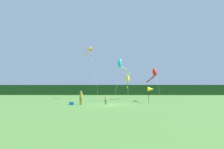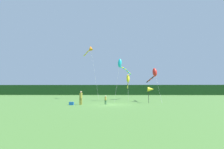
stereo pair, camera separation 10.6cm
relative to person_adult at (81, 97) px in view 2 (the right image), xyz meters
name	(u,v)px [view 2 (the right image)]	position (x,y,z in m)	size (l,w,h in m)	color
ground_plane	(111,105)	(3.97, 0.27, -1.00)	(120.00, 120.00, 0.00)	#477533
distant_treeline	(114,90)	(3.97, 45.27, 1.09)	(108.00, 3.49, 4.18)	#193D19
person_adult	(81,97)	(0.00, 0.00, 0.00)	(0.39, 0.39, 1.78)	olive
person_child	(106,100)	(3.22, 0.62, -0.35)	(0.25, 0.25, 1.16)	#3F724C
cooler_box	(71,103)	(-1.12, -0.37, -0.80)	(0.56, 0.39, 0.39)	#1959B2
banner_flag_pole	(151,89)	(9.89, 3.16, 1.05)	(0.90, 0.70, 2.51)	black
kite_cyan	(121,65)	(5.61, 7.76, 5.62)	(3.40, 5.55, 7.73)	#B2B2B2
kite_red	(154,73)	(11.12, 5.75, 3.75)	(1.07, 6.91, 5.75)	#B2B2B2
kite_yellow	(128,80)	(7.15, 11.48, 3.07)	(0.89, 7.90, 5.26)	#B2B2B2
kite_orange	(90,49)	(-1.33, 14.63, 10.53)	(4.66, 6.67, 12.32)	#B2B2B2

